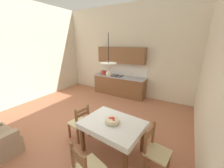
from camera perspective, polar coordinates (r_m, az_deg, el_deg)
The scene contains 10 objects.
ground_plane at distance 4.51m, azimuth -11.96°, elevation -15.88°, with size 6.67×6.44×0.10m, color #AD6B4C.
wall_back at distance 6.30m, azimuth 5.52°, elevation 13.51°, with size 6.67×0.12×3.96m, color beige.
wall_left at distance 6.35m, azimuth -34.99°, elevation 10.57°, with size 0.12×6.44×3.96m, color beige.
wall_right at distance 2.81m, azimuth 39.50°, elevation 4.95°, with size 0.12×6.44×3.96m, color beige.
kitchen_cabinetry at distance 6.22m, azimuth 3.24°, elevation 3.02°, with size 2.46×0.63×2.20m.
dining_table at distance 3.06m, azimuth 0.26°, elevation -18.04°, with size 1.37×1.08×0.75m.
dining_chair_tv_side at distance 3.62m, azimuth -13.63°, elevation -15.80°, with size 0.49×0.49×0.93m.
dining_chair_window_side at distance 2.92m, azimuth 18.14°, elevation -25.62°, with size 0.48×0.48×0.93m.
fruit_bowl at distance 2.93m, azimuth 0.02°, elevation -15.26°, with size 0.30×0.30×0.12m.
pendant_lamp at distance 2.58m, azimuth -1.47°, elevation 7.21°, with size 0.32×0.32×0.80m.
Camera 1 is at (2.62, -2.74, 2.39)m, focal length 21.42 mm.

